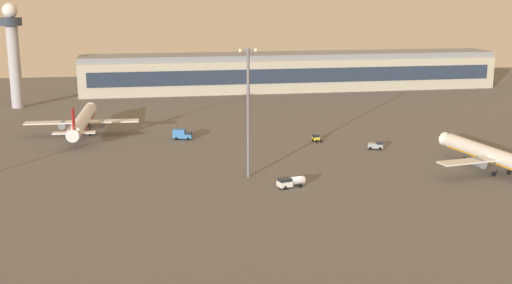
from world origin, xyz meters
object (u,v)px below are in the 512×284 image
at_px(pushback_tug, 316,138).
at_px(catering_truck, 182,134).
at_px(baggage_tractor, 376,145).
at_px(fuel_truck, 290,182).
at_px(control_tower, 13,48).
at_px(apron_light_east, 248,106).
at_px(airplane_mid_apron, 497,157).
at_px(airplane_taxiway_distant, 82,121).

bearing_deg(pushback_tug, catering_truck, 153.52).
bearing_deg(baggage_tractor, pushback_tug, -114.75).
bearing_deg(fuel_truck, baggage_tractor, -59.53).
bearing_deg(baggage_tractor, control_tower, -111.54).
height_order(baggage_tractor, pushback_tug, baggage_tractor).
distance_m(control_tower, apron_light_east, 129.47).
xyz_separation_m(baggage_tractor, apron_light_east, (-39.47, -21.12, 16.04)).
height_order(control_tower, airplane_mid_apron, control_tower).
distance_m(airplane_mid_apron, airplane_taxiway_distant, 119.69).
bearing_deg(fuel_truck, control_tower, 19.70).
height_order(control_tower, catering_truck, control_tower).
height_order(airplane_taxiway_distant, apron_light_east, apron_light_east).
bearing_deg(fuel_truck, airplane_taxiway_distant, 24.01).
bearing_deg(baggage_tractor, fuel_truck, -28.79).
distance_m(catering_truck, baggage_tractor, 56.94).
bearing_deg(pushback_tug, airplane_taxiway_distant, 150.44).
bearing_deg(pushback_tug, airplane_mid_apron, -62.19).
distance_m(airplane_mid_apron, fuel_truck, 51.94).
distance_m(airplane_taxiway_distant, fuel_truck, 82.14).
xyz_separation_m(airplane_taxiway_distant, baggage_tractor, (82.27, -33.38, -3.10)).
distance_m(control_tower, airplane_taxiway_distant, 63.25).
bearing_deg(baggage_tractor, airplane_taxiway_distant, -95.53).
bearing_deg(airplane_mid_apron, catering_truck, 135.67).
height_order(airplane_taxiway_distant, fuel_truck, airplane_taxiway_distant).
height_order(catering_truck, baggage_tractor, catering_truck).
xyz_separation_m(catering_truck, apron_light_east, (13.08, -43.05, 15.64)).
distance_m(airplane_mid_apron, pushback_tug, 53.08).
distance_m(baggage_tractor, apron_light_east, 47.55).
relative_size(airplane_taxiway_distant, catering_truck, 7.27).
xyz_separation_m(control_tower, pushback_tug, (96.87, -74.63, -21.46)).
bearing_deg(control_tower, fuel_truck, -56.11).
bearing_deg(catering_truck, apron_light_east, 32.65).
bearing_deg(control_tower, baggage_tractor, -38.10).
relative_size(catering_truck, fuel_truck, 0.92).
height_order(catering_truck, pushback_tug, catering_truck).
bearing_deg(airplane_mid_apron, airplane_taxiway_distant, 139.24).
xyz_separation_m(control_tower, baggage_tractor, (110.75, -86.83, -21.35)).
height_order(airplane_mid_apron, catering_truck, airplane_mid_apron).
relative_size(control_tower, apron_light_east, 1.27).
height_order(fuel_truck, apron_light_east, apron_light_east).
distance_m(airplane_mid_apron, baggage_tractor, 34.95).
bearing_deg(airplane_taxiway_distant, baggage_tractor, -19.76).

